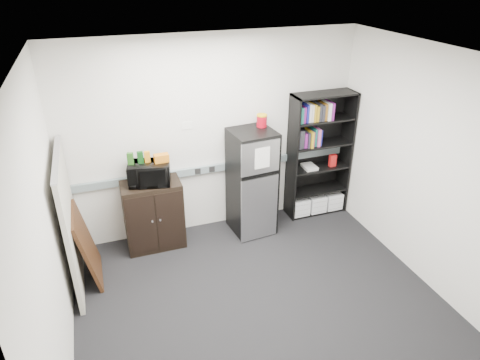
% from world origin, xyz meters
% --- Properties ---
extents(floor, '(4.00, 4.00, 0.00)m').
position_xyz_m(floor, '(0.00, 0.00, 0.00)').
color(floor, black).
rests_on(floor, ground).
extents(wall_back, '(4.00, 0.02, 2.70)m').
position_xyz_m(wall_back, '(0.00, 1.75, 1.35)').
color(wall_back, silver).
rests_on(wall_back, floor).
extents(wall_right, '(0.02, 3.50, 2.70)m').
position_xyz_m(wall_right, '(2.00, 0.00, 1.35)').
color(wall_right, silver).
rests_on(wall_right, floor).
extents(wall_left, '(0.02, 3.50, 2.70)m').
position_xyz_m(wall_left, '(-2.00, 0.00, 1.35)').
color(wall_left, silver).
rests_on(wall_left, floor).
extents(ceiling, '(4.00, 3.50, 0.02)m').
position_xyz_m(ceiling, '(0.00, 0.00, 2.70)').
color(ceiling, white).
rests_on(ceiling, wall_back).
extents(electrical_raceway, '(3.92, 0.05, 0.10)m').
position_xyz_m(electrical_raceway, '(0.00, 1.72, 0.90)').
color(electrical_raceway, gray).
rests_on(electrical_raceway, wall_back).
extents(wall_note, '(0.14, 0.00, 0.10)m').
position_xyz_m(wall_note, '(-0.35, 1.74, 1.55)').
color(wall_note, white).
rests_on(wall_note, wall_back).
extents(bookshelf, '(0.90, 0.34, 1.85)m').
position_xyz_m(bookshelf, '(1.53, 1.57, 0.91)').
color(bookshelf, black).
rests_on(bookshelf, floor).
extents(cubicle_partition, '(0.06, 1.30, 1.62)m').
position_xyz_m(cubicle_partition, '(-1.90, 1.08, 0.81)').
color(cubicle_partition, '#AAA597').
rests_on(cubicle_partition, floor).
extents(cabinet, '(0.75, 0.50, 0.94)m').
position_xyz_m(cabinet, '(-0.92, 1.50, 0.47)').
color(cabinet, black).
rests_on(cabinet, floor).
extents(microwave, '(0.57, 0.44, 0.28)m').
position_xyz_m(microwave, '(-0.92, 1.48, 1.08)').
color(microwave, black).
rests_on(microwave, cabinet).
extents(snack_box_a, '(0.08, 0.07, 0.15)m').
position_xyz_m(snack_box_a, '(-1.12, 1.52, 1.29)').
color(snack_box_a, '#215117').
rests_on(snack_box_a, microwave).
extents(snack_box_b, '(0.07, 0.05, 0.15)m').
position_xyz_m(snack_box_b, '(-1.00, 1.52, 1.29)').
color(snack_box_b, '#0C360F').
rests_on(snack_box_b, microwave).
extents(snack_box_c, '(0.07, 0.05, 0.14)m').
position_xyz_m(snack_box_c, '(-0.92, 1.52, 1.29)').
color(snack_box_c, orange).
rests_on(snack_box_c, microwave).
extents(snack_bag, '(0.18, 0.11, 0.10)m').
position_xyz_m(snack_bag, '(-0.75, 1.47, 1.27)').
color(snack_bag, '#C96F14').
rests_on(snack_bag, microwave).
extents(refrigerator, '(0.61, 0.63, 1.49)m').
position_xyz_m(refrigerator, '(0.44, 1.42, 0.74)').
color(refrigerator, black).
rests_on(refrigerator, floor).
extents(coffee_can, '(0.14, 0.14, 0.19)m').
position_xyz_m(coffee_can, '(0.61, 1.55, 1.58)').
color(coffee_can, '#A80718').
rests_on(coffee_can, refrigerator).
extents(framed_poster, '(0.22, 0.72, 0.91)m').
position_xyz_m(framed_poster, '(-1.77, 1.08, 0.46)').
color(framed_poster, black).
rests_on(framed_poster, floor).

